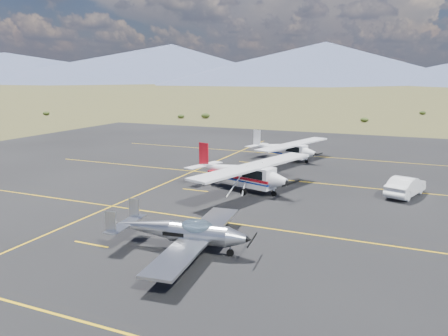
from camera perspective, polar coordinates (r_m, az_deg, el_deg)
The scene contains 6 objects.
ground at distance 23.28m, azimuth -5.60°, elevation -8.05°, with size 1600.00×1600.00×0.00m, color #383D1C.
apron at distance 29.30m, azimuth 1.03°, elevation -3.76°, with size 72.00×72.00×0.02m, color black.
aircraft_low_wing at distance 20.31m, azimuth -5.29°, elevation -8.31°, with size 6.45×8.95×1.94m.
aircraft_cessna at distance 30.76m, azimuth 2.29°, elevation -0.45°, with size 8.04×11.74×3.00m.
aircraft_plain at distance 41.95m, azimuth 7.85°, elevation 2.58°, with size 7.09×10.37×2.65m.
sedan at distance 31.74m, azimuth 22.62°, elevation -2.19°, with size 1.43×4.09×1.35m, color white.
Camera 1 is at (10.69, -19.09, 7.96)m, focal length 35.00 mm.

